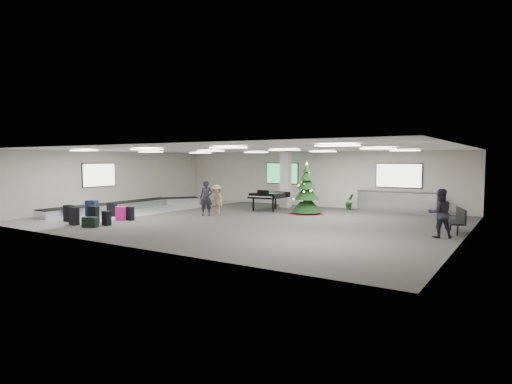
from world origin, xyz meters
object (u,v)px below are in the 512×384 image
Objects in this scene: baggage_carousel at (127,205)px; potted_plant_left at (349,202)px; pink_suitcase at (121,213)px; bench at (457,219)px; christmas_tree at (307,196)px; traveler_a at (206,198)px; service_counter at (396,202)px; grand_piano at (269,195)px; traveler_bench at (440,213)px; potted_plant_right at (443,207)px; traveler_b at (217,200)px.

potted_plant_left is at bearing 32.31° from baggage_carousel.
bench is (13.21, 4.52, 0.21)m from pink_suitcase.
potted_plant_left is (1.14, 3.01, -0.46)m from christmas_tree.
bench is 11.12m from traveler_a.
grand_piano is at bearing -154.63° from service_counter.
potted_plant_left is (-5.70, 6.46, -0.41)m from traveler_bench.
christmas_tree is at bearing -53.13° from traveler_bench.
pink_suitcase is at bearing -12.33° from traveler_bench.
bench is at bearing -16.36° from grand_piano.
service_counter is at bearing 23.37° from grand_piano.
traveler_bench reaches higher than grand_piano.
baggage_carousel is 5.67× the size of traveler_bench.
bench is at bearing -23.37° from traveler_a.
christmas_tree reaches higher than traveler_bench.
pink_suitcase is 0.32× the size of grand_piano.
christmas_tree is (9.22, 3.54, 0.69)m from baggage_carousel.
baggage_carousel is 16.48m from potted_plant_right.
traveler_a is 0.54m from traveler_b.
potted_plant_right is at bearing -108.31° from traveler_bench.
grand_piano is 1.35× the size of traveler_b.
potted_plant_left is 0.99× the size of potted_plant_right.
service_counter is 6.18× the size of pink_suitcase.
christmas_tree is 1.54× the size of traveler_bench.
grand_piano is 3.84m from traveler_a.
traveler_bench is at bearing -81.96° from potted_plant_right.
baggage_carousel is 14.81× the size of pink_suitcase.
traveler_bench is at bearing 3.91° from pink_suitcase.
traveler_bench is at bearing -24.24° from grand_piano.
bench is at bearing -16.46° from christmas_tree.
christmas_tree is 7.54m from bench.
christmas_tree is 1.53× the size of traveler_a.
potted_plant_left is (-6.08, 5.14, -0.08)m from bench.
potted_plant_left is (-2.48, -0.18, -0.10)m from service_counter.
grand_piano is 1.18× the size of traveler_a.
bench reaches higher than potted_plant_right.
christmas_tree is at bearing 11.07° from traveler_a.
baggage_carousel is 6.26× the size of bench.
grand_piano is at bearing -162.81° from potted_plant_right.
pink_suitcase is 8.97m from christmas_tree.
baggage_carousel is at bearing -147.69° from potted_plant_left.
traveler_b is at bearing -128.90° from potted_plant_left.
traveler_a is at bearing 166.12° from bench.
potted_plant_left reaches higher than baggage_carousel.
grand_piano is 10.00m from traveler_bench.
bench is at bearing -55.96° from service_counter.
baggage_carousel is at bearing -159.01° from christmas_tree.
traveler_bench reaches higher than potted_plant_left.
pink_suitcase is 13.23m from traveler_bench.
potted_plant_right is (-1.28, 5.05, -0.08)m from bench.
traveler_a reaches higher than grand_piano.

